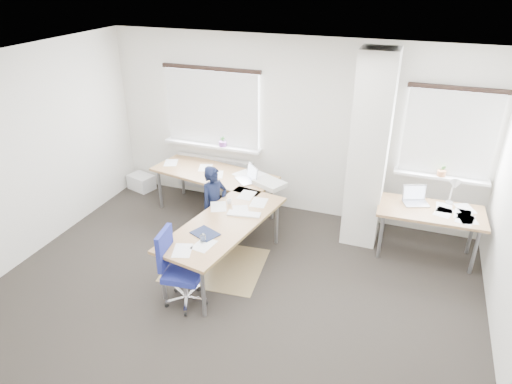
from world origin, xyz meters
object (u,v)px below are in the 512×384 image
(person, at_px, (215,206))
(desk_side, at_px, (431,213))
(task_chair, at_px, (182,283))
(desk_main, at_px, (222,198))

(person, bearing_deg, desk_side, -50.57)
(task_chair, bearing_deg, desk_side, 30.46)
(desk_main, bearing_deg, task_chair, -75.27)
(task_chair, relative_size, person, 0.83)
(desk_main, bearing_deg, desk_side, 21.71)
(desk_side, distance_m, task_chair, 3.44)
(task_chair, bearing_deg, person, 91.17)
(task_chair, bearing_deg, desk_main, 87.85)
(person, bearing_deg, task_chair, -145.87)
(task_chair, height_order, person, person)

